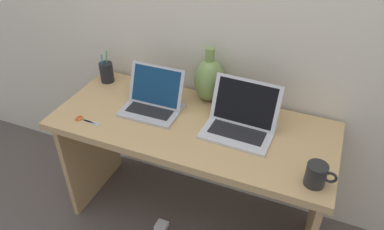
{
  "coord_description": "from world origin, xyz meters",
  "views": [
    {
      "loc": [
        0.57,
        -1.37,
        1.85
      ],
      "look_at": [
        0.0,
        0.0,
        0.78
      ],
      "focal_mm": 34.48,
      "sensor_mm": 36.0,
      "label": 1
    }
  ],
  "objects_px": {
    "laptop_right": "(241,118)",
    "power_brick": "(162,226)",
    "coffee_mug": "(317,175)",
    "pen_cup": "(107,72)",
    "laptop_left": "(154,99)",
    "scissors": "(83,120)",
    "green_vase": "(209,79)"
  },
  "relations": [
    {
      "from": "laptop_right",
      "to": "scissors",
      "type": "height_order",
      "value": "laptop_right"
    },
    {
      "from": "laptop_left",
      "to": "laptop_right",
      "type": "relative_size",
      "value": 0.88
    },
    {
      "from": "laptop_left",
      "to": "green_vase",
      "type": "height_order",
      "value": "green_vase"
    },
    {
      "from": "scissors",
      "to": "pen_cup",
      "type": "bearing_deg",
      "value": 105.06
    },
    {
      "from": "scissors",
      "to": "power_brick",
      "type": "bearing_deg",
      "value": 7.65
    },
    {
      "from": "green_vase",
      "to": "coffee_mug",
      "type": "bearing_deg",
      "value": -34.6
    },
    {
      "from": "scissors",
      "to": "coffee_mug",
      "type": "bearing_deg",
      "value": -0.06
    },
    {
      "from": "laptop_left",
      "to": "green_vase",
      "type": "bearing_deg",
      "value": 39.18
    },
    {
      "from": "coffee_mug",
      "to": "scissors",
      "type": "xyz_separation_m",
      "value": [
        -1.15,
        0.0,
        -0.05
      ]
    },
    {
      "from": "green_vase",
      "to": "laptop_left",
      "type": "bearing_deg",
      "value": -140.82
    },
    {
      "from": "pen_cup",
      "to": "power_brick",
      "type": "relative_size",
      "value": 2.73
    },
    {
      "from": "laptop_right",
      "to": "coffee_mug",
      "type": "relative_size",
      "value": 2.72
    },
    {
      "from": "green_vase",
      "to": "scissors",
      "type": "xyz_separation_m",
      "value": [
        -0.52,
        -0.43,
        -0.12
      ]
    },
    {
      "from": "scissors",
      "to": "laptop_right",
      "type": "bearing_deg",
      "value": 17.66
    },
    {
      "from": "coffee_mug",
      "to": "power_brick",
      "type": "distance_m",
      "value": 1.09
    },
    {
      "from": "scissors",
      "to": "power_brick",
      "type": "height_order",
      "value": "scissors"
    },
    {
      "from": "laptop_left",
      "to": "power_brick",
      "type": "relative_size",
      "value": 4.34
    },
    {
      "from": "pen_cup",
      "to": "power_brick",
      "type": "bearing_deg",
      "value": -34.56
    },
    {
      "from": "laptop_right",
      "to": "power_brick",
      "type": "xyz_separation_m",
      "value": [
        -0.38,
        -0.19,
        -0.78
      ]
    },
    {
      "from": "laptop_left",
      "to": "coffee_mug",
      "type": "height_order",
      "value": "laptop_left"
    },
    {
      "from": "laptop_left",
      "to": "pen_cup",
      "type": "xyz_separation_m",
      "value": [
        -0.39,
        0.15,
        0.0
      ]
    },
    {
      "from": "laptop_right",
      "to": "pen_cup",
      "type": "bearing_deg",
      "value": 170.62
    },
    {
      "from": "pen_cup",
      "to": "scissors",
      "type": "height_order",
      "value": "pen_cup"
    },
    {
      "from": "laptop_right",
      "to": "scissors",
      "type": "relative_size",
      "value": 2.33
    },
    {
      "from": "coffee_mug",
      "to": "pen_cup",
      "type": "bearing_deg",
      "value": 162.86
    },
    {
      "from": "coffee_mug",
      "to": "pen_cup",
      "type": "relative_size",
      "value": 0.66
    },
    {
      "from": "green_vase",
      "to": "power_brick",
      "type": "bearing_deg",
      "value": -110.32
    },
    {
      "from": "laptop_right",
      "to": "laptop_left",
      "type": "bearing_deg",
      "value": -179.38
    },
    {
      "from": "green_vase",
      "to": "pen_cup",
      "type": "distance_m",
      "value": 0.63
    },
    {
      "from": "coffee_mug",
      "to": "pen_cup",
      "type": "height_order",
      "value": "pen_cup"
    },
    {
      "from": "green_vase",
      "to": "coffee_mug",
      "type": "relative_size",
      "value": 2.43
    },
    {
      "from": "scissors",
      "to": "power_brick",
      "type": "distance_m",
      "value": 0.82
    }
  ]
}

